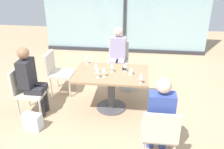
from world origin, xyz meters
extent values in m
plane|color=tan|center=(0.00, 0.00, 0.00)|extent=(12.00, 12.00, 0.00)
cube|color=#96B7BC|center=(0.00, 3.20, 1.35)|extent=(4.80, 0.03, 2.70)
cube|color=#2D2D33|center=(0.00, 3.17, 1.35)|extent=(0.08, 0.06, 2.70)
cube|color=#2D2D33|center=(0.00, 3.17, 0.05)|extent=(4.80, 0.10, 0.10)
cube|color=#997551|center=(0.00, 0.00, 0.71)|extent=(1.31, 0.89, 0.04)
cylinder|color=#4C4C51|center=(0.00, 0.00, 0.35)|extent=(0.14, 0.14, 0.69)
cylinder|color=#4C4C51|center=(0.00, 0.00, 0.01)|extent=(0.56, 0.56, 0.02)
cube|color=beige|center=(-1.37, -0.33, 0.42)|extent=(0.46, 0.46, 0.06)
cube|color=beige|center=(-1.62, -0.33, 0.66)|extent=(0.05, 0.46, 0.42)
cylinder|color=beige|center=(-1.17, -0.53, 0.20)|extent=(0.04, 0.04, 0.39)
cylinder|color=beige|center=(-1.17, -0.13, 0.20)|extent=(0.04, 0.04, 0.39)
cylinder|color=beige|center=(-1.57, -0.53, 0.20)|extent=(0.04, 0.04, 0.39)
cylinder|color=beige|center=(-1.57, -0.13, 0.20)|extent=(0.04, 0.04, 0.39)
cube|color=beige|center=(0.00, 1.16, 0.42)|extent=(0.46, 0.46, 0.06)
cube|color=beige|center=(0.00, 1.41, 0.66)|extent=(0.46, 0.05, 0.42)
cylinder|color=beige|center=(-0.20, 0.96, 0.20)|extent=(0.04, 0.04, 0.39)
cylinder|color=beige|center=(0.20, 0.96, 0.20)|extent=(0.04, 0.04, 0.39)
cylinder|color=beige|center=(-0.20, 1.36, 0.20)|extent=(0.04, 0.04, 0.39)
cylinder|color=beige|center=(0.20, 1.36, 0.20)|extent=(0.04, 0.04, 0.39)
cube|color=beige|center=(0.79, -1.16, 0.42)|extent=(0.46, 0.46, 0.06)
cube|color=beige|center=(0.79, -1.41, 0.66)|extent=(0.46, 0.05, 0.42)
cylinder|color=beige|center=(0.99, -0.96, 0.20)|extent=(0.04, 0.04, 0.39)
cylinder|color=beige|center=(0.59, -0.96, 0.20)|extent=(0.04, 0.04, 0.39)
cube|color=beige|center=(-1.08, 0.50, 0.42)|extent=(0.46, 0.46, 0.06)
cube|color=beige|center=(-1.33, 0.50, 0.66)|extent=(0.05, 0.46, 0.42)
cylinder|color=beige|center=(-0.88, 0.30, 0.20)|extent=(0.04, 0.04, 0.39)
cylinder|color=beige|center=(-0.88, 0.70, 0.20)|extent=(0.04, 0.04, 0.39)
cylinder|color=beige|center=(-1.28, 0.30, 0.20)|extent=(0.04, 0.04, 0.39)
cylinder|color=beige|center=(-1.28, 0.70, 0.20)|extent=(0.04, 0.04, 0.39)
cylinder|color=#28282D|center=(-1.20, -0.42, 0.23)|extent=(0.11, 0.11, 0.45)
cube|color=#28282D|center=(-1.29, -0.42, 0.51)|extent=(0.32, 0.13, 0.11)
cylinder|color=#28282D|center=(-1.20, -0.24, 0.23)|extent=(0.11, 0.11, 0.45)
cube|color=#28282D|center=(-1.29, -0.24, 0.51)|extent=(0.32, 0.13, 0.11)
cube|color=#28282D|center=(-1.42, -0.33, 0.80)|extent=(0.20, 0.34, 0.48)
sphere|color=#936B4C|center=(-1.42, -0.33, 1.16)|extent=(0.20, 0.20, 0.20)
cylinder|color=#9E93B7|center=(-0.09, 0.98, 0.23)|extent=(0.11, 0.11, 0.45)
cube|color=#9E93B7|center=(-0.09, 1.08, 0.51)|extent=(0.13, 0.32, 0.11)
cylinder|color=#9E93B7|center=(0.09, 0.98, 0.23)|extent=(0.11, 0.11, 0.45)
cube|color=#9E93B7|center=(0.09, 1.08, 0.51)|extent=(0.13, 0.32, 0.11)
cube|color=#9E93B7|center=(0.00, 1.21, 0.80)|extent=(0.34, 0.20, 0.48)
sphere|color=beige|center=(0.00, 1.21, 1.16)|extent=(0.20, 0.20, 0.20)
cylinder|color=#384C9E|center=(0.88, -0.98, 0.23)|extent=(0.11, 0.11, 0.45)
cube|color=#384C9E|center=(0.88, -1.08, 0.51)|extent=(0.13, 0.32, 0.11)
cylinder|color=#384C9E|center=(0.70, -0.98, 0.23)|extent=(0.11, 0.11, 0.45)
cube|color=#384C9E|center=(0.70, -1.08, 0.51)|extent=(0.13, 0.32, 0.11)
cube|color=#384C9E|center=(0.79, -1.21, 0.80)|extent=(0.34, 0.20, 0.48)
sphere|color=beige|center=(0.79, -1.21, 1.16)|extent=(0.20, 0.20, 0.20)
cylinder|color=silver|center=(0.52, -0.35, 0.73)|extent=(0.06, 0.06, 0.00)
cylinder|color=silver|center=(0.52, -0.35, 0.78)|extent=(0.01, 0.01, 0.08)
cone|color=silver|center=(0.52, -0.35, 0.87)|extent=(0.07, 0.07, 0.09)
cylinder|color=silver|center=(-0.20, -0.22, 0.73)|extent=(0.06, 0.06, 0.00)
cylinder|color=silver|center=(-0.20, -0.22, 0.78)|extent=(0.01, 0.01, 0.08)
cone|color=silver|center=(-0.20, -0.22, 0.87)|extent=(0.07, 0.07, 0.09)
cylinder|color=silver|center=(-0.10, -0.17, 0.73)|extent=(0.06, 0.06, 0.00)
cylinder|color=silver|center=(-0.10, -0.17, 0.78)|extent=(0.01, 0.01, 0.08)
cone|color=silver|center=(-0.10, -0.17, 0.87)|extent=(0.07, 0.07, 0.09)
cylinder|color=silver|center=(-0.27, -0.05, 0.73)|extent=(0.06, 0.06, 0.00)
cylinder|color=silver|center=(-0.27, -0.05, 0.78)|extent=(0.01, 0.01, 0.08)
cone|color=silver|center=(-0.27, -0.05, 0.87)|extent=(0.07, 0.07, 0.09)
cylinder|color=silver|center=(0.01, 0.03, 0.73)|extent=(0.06, 0.06, 0.00)
cylinder|color=silver|center=(0.01, 0.03, 0.78)|extent=(0.01, 0.01, 0.08)
cone|color=silver|center=(0.01, 0.03, 0.87)|extent=(0.07, 0.07, 0.09)
cylinder|color=silver|center=(-0.52, 0.36, 0.73)|extent=(0.06, 0.06, 0.00)
cylinder|color=silver|center=(-0.52, 0.36, 0.78)|extent=(0.01, 0.01, 0.08)
cone|color=silver|center=(-0.52, 0.36, 0.87)|extent=(0.07, 0.07, 0.09)
cylinder|color=silver|center=(0.24, 0.08, 0.73)|extent=(0.06, 0.06, 0.00)
cylinder|color=silver|center=(0.24, 0.08, 0.78)|extent=(0.01, 0.01, 0.08)
cone|color=silver|center=(0.24, 0.08, 0.87)|extent=(0.07, 0.07, 0.09)
cylinder|color=white|center=(0.35, -0.02, 0.78)|extent=(0.08, 0.08, 0.09)
cube|color=black|center=(0.22, 0.20, 0.73)|extent=(0.09, 0.15, 0.01)
cube|color=silver|center=(-1.21, -0.79, 0.14)|extent=(0.32, 0.21, 0.28)
cube|color=silver|center=(0.25, 0.75, 0.14)|extent=(0.33, 0.23, 0.28)
camera|label=1|loc=(0.48, -3.87, 2.53)|focal=38.66mm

